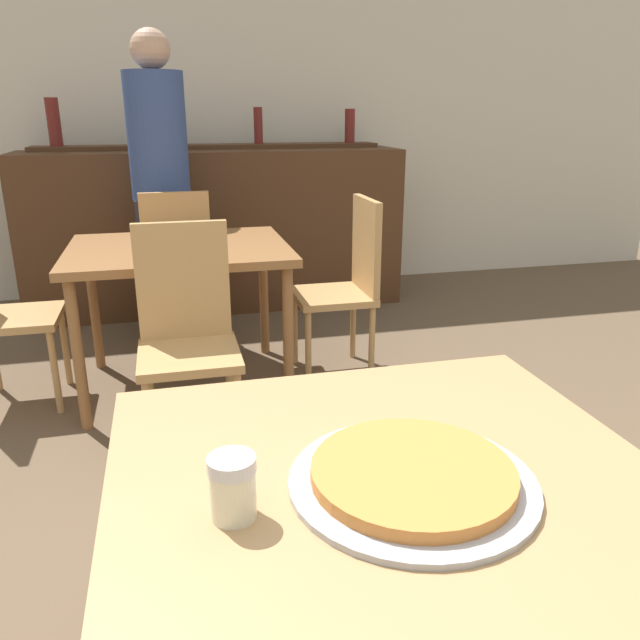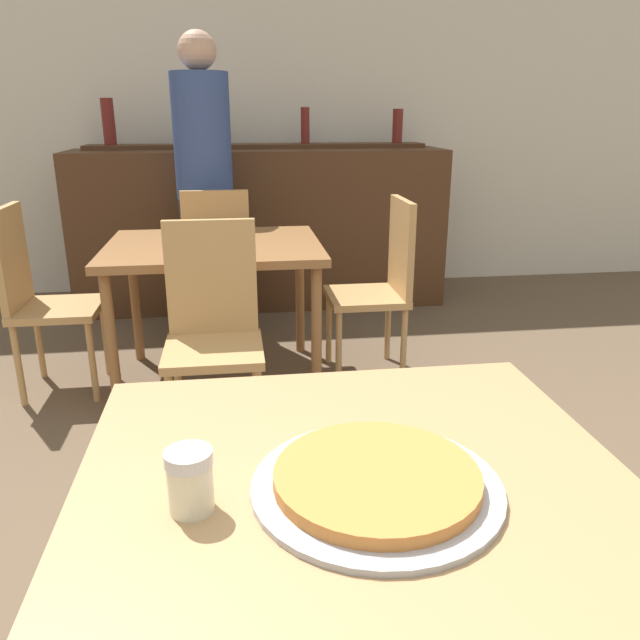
{
  "view_description": "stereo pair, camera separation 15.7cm",
  "coord_description": "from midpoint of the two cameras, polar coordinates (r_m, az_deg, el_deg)",
  "views": [
    {
      "loc": [
        -0.34,
        -0.9,
        1.36
      ],
      "look_at": [
        0.01,
        0.55,
        0.86
      ],
      "focal_mm": 35.0,
      "sensor_mm": 36.0,
      "label": 1
    },
    {
      "loc": [
        -0.19,
        -0.93,
        1.36
      ],
      "look_at": [
        0.01,
        0.55,
        0.86
      ],
      "focal_mm": 35.0,
      "sensor_mm": 36.0,
      "label": 2
    }
  ],
  "objects": [
    {
      "name": "wall_back",
      "position": [
        4.99,
        -5.03,
        19.01
      ],
      "size": [
        8.0,
        0.05,
        2.8
      ],
      "color": "silver",
      "rests_on": "ground_plane"
    },
    {
      "name": "dining_table_near",
      "position": [
        1.17,
        7.2,
        -17.45
      ],
      "size": [
        0.97,
        0.9,
        0.76
      ],
      "color": "#A87F51",
      "rests_on": "ground_plane"
    },
    {
      "name": "dining_table_far",
      "position": [
        3.15,
        -8.22,
        5.52
      ],
      "size": [
        1.05,
        0.85,
        0.74
      ],
      "color": "brown",
      "rests_on": "ground_plane"
    },
    {
      "name": "bar_counter",
      "position": [
        4.55,
        -4.38,
        8.34
      ],
      "size": [
        2.6,
        0.56,
        1.1
      ],
      "color": "#4C2D19",
      "rests_on": "ground_plane"
    },
    {
      "name": "bar_back_shelf",
      "position": [
        4.62,
        -5.34,
        16.04
      ],
      "size": [
        2.39,
        0.24,
        0.34
      ],
      "color": "#4C2D19",
      "rests_on": "bar_counter"
    },
    {
      "name": "chair_far_side_front",
      "position": [
        2.62,
        -8.08,
        -0.16
      ],
      "size": [
        0.4,
        0.4,
        0.94
      ],
      "color": "tan",
      "rests_on": "ground_plane"
    },
    {
      "name": "chair_far_side_back",
      "position": [
        3.76,
        -8.13,
        5.6
      ],
      "size": [
        0.4,
        0.4,
        0.94
      ],
      "rotation": [
        0.0,
        0.0,
        3.14
      ],
      "color": "tan",
      "rests_on": "ground_plane"
    },
    {
      "name": "chair_far_side_left",
      "position": [
        3.31,
        -23.21,
        2.46
      ],
      "size": [
        0.4,
        0.4,
        0.94
      ],
      "rotation": [
        0.0,
        0.0,
        1.57
      ],
      "color": "tan",
      "rests_on": "ground_plane"
    },
    {
      "name": "chair_far_side_right",
      "position": [
        3.29,
        7.08,
        3.78
      ],
      "size": [
        0.4,
        0.4,
        0.94
      ],
      "rotation": [
        0.0,
        0.0,
        -1.57
      ],
      "color": "tan",
      "rests_on": "ground_plane"
    },
    {
      "name": "pizza_tray",
      "position": [
        1.08,
        9.49,
        -14.44
      ],
      "size": [
        0.42,
        0.42,
        0.04
      ],
      "color": "#A3A3A8",
      "rests_on": "dining_table_near"
    },
    {
      "name": "cheese_shaker",
      "position": [
        1.01,
        -7.34,
        -14.47
      ],
      "size": [
        0.08,
        0.08,
        0.1
      ],
      "color": "beige",
      "rests_on": "dining_table_near"
    },
    {
      "name": "person_standing",
      "position": [
        3.91,
        -9.38,
        12.8
      ],
      "size": [
        0.34,
        0.34,
        1.8
      ],
      "color": "#2D2D38",
      "rests_on": "ground_plane"
    }
  ]
}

